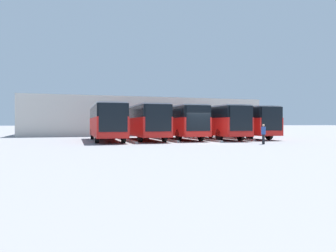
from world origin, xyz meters
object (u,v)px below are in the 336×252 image
bus_3 (144,121)px  bus_2 (178,121)px  bus_0 (242,121)px  bus_1 (215,121)px  bus_4 (106,121)px  pedestrian (263,133)px

bus_3 → bus_2: bearing=-170.7°
bus_0 → bus_3: same height
bus_1 → bus_4: 10.97m
bus_0 → pedestrian: 10.18m
bus_3 → pedestrian: (-7.17, 8.97, -0.99)m
bus_0 → pedestrian: size_ratio=7.31×
bus_1 → bus_3: bearing=-0.3°
bus_2 → bus_4: (7.31, 0.81, 0.00)m
bus_1 → pedestrian: bearing=91.4°
pedestrian → bus_2: bearing=-135.8°
bus_0 → bus_2: size_ratio=1.00×
bus_2 → bus_3: (3.66, 0.45, 0.00)m
bus_2 → bus_3: bearing=9.3°
bus_4 → pedestrian: 13.87m
bus_0 → bus_2: bearing=2.2°
bus_2 → bus_4: 7.36m
bus_0 → bus_4: bearing=5.4°
bus_2 → bus_0: bearing=-177.8°
pedestrian → bus_3: bearing=-117.7°
bus_0 → bus_2: same height
bus_4 → pedestrian: (-10.83, 8.61, -0.99)m
bus_4 → pedestrian: size_ratio=7.31×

